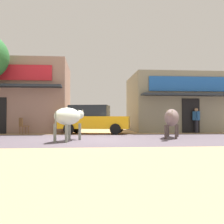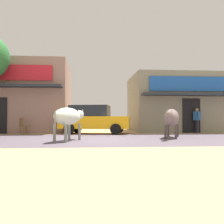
# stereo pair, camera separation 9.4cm
# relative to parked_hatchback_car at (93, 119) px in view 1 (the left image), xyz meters

# --- Properties ---
(ground) EXTENTS (80.00, 80.00, 0.00)m
(ground) POSITION_rel_parked_hatchback_car_xyz_m (-0.42, -4.14, -0.84)
(ground) COLOR tan
(asphalt_road) EXTENTS (72.00, 6.69, 0.00)m
(asphalt_road) POSITION_rel_parked_hatchback_car_xyz_m (-0.42, -4.14, -0.84)
(asphalt_road) COLOR #5B505B
(asphalt_road) RESTS_ON ground
(storefront_left_cafe) EXTENTS (7.41, 6.00, 4.55)m
(storefront_left_cafe) POSITION_rel_parked_hatchback_car_xyz_m (-5.38, 2.90, 1.44)
(storefront_left_cafe) COLOR gray
(storefront_left_cafe) RESTS_ON ground
(storefront_right_club) EXTENTS (6.31, 6.00, 3.85)m
(storefront_right_club) POSITION_rel_parked_hatchback_car_xyz_m (5.90, 2.90, 1.09)
(storefront_right_club) COLOR gray
(storefront_right_club) RESTS_ON ground
(parked_hatchback_car) EXTENTS (4.27, 2.49, 1.64)m
(parked_hatchback_car) POSITION_rel_parked_hatchback_car_xyz_m (0.00, 0.00, 0.00)
(parked_hatchback_car) COLOR #F5AB14
(parked_hatchback_car) RESTS_ON ground
(cow_near_brown) EXTENTS (1.33, 2.49, 1.31)m
(cow_near_brown) POSITION_rel_parked_hatchback_car_xyz_m (-1.07, -5.00, 0.11)
(cow_near_brown) COLOR silver
(cow_near_brown) RESTS_ON ground
(cow_far_dark) EXTENTS (1.43, 2.79, 1.31)m
(cow_far_dark) POSITION_rel_parked_hatchback_car_xyz_m (3.48, -3.75, 0.07)
(cow_far_dark) COLOR slate
(cow_far_dark) RESTS_ON ground
(pedestrian_by_shop) EXTENTS (0.48, 0.61, 1.52)m
(pedestrian_by_shop) POSITION_rel_parked_hatchback_car_xyz_m (6.26, 0.16, 0.04)
(pedestrian_by_shop) COLOR #262633
(pedestrian_by_shop) RESTS_ON ground
(cafe_chair_near_tree) EXTENTS (0.62, 0.62, 0.92)m
(cafe_chair_near_tree) POSITION_rel_parked_hatchback_car_xyz_m (-3.96, -0.10, -0.33)
(cafe_chair_near_tree) COLOR brown
(cafe_chair_near_tree) RESTS_ON ground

